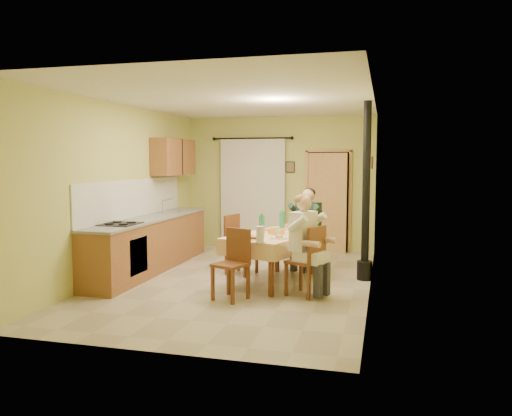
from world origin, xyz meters
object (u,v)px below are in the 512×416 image
(chair_far, at_px, (307,254))
(man_right, at_px, (305,233))
(dining_table, at_px, (274,259))
(stove_flue, at_px, (366,215))
(chair_near, at_px, (231,278))
(chair_left, at_px, (241,257))
(chair_right, at_px, (306,275))
(man_far, at_px, (307,220))

(chair_far, height_order, man_right, man_right)
(dining_table, xyz_separation_m, stove_flue, (1.34, 0.57, 0.64))
(chair_far, bearing_deg, stove_flue, -2.38)
(chair_near, bearing_deg, chair_far, -88.96)
(chair_left, bearing_deg, chair_near, 28.63)
(chair_near, relative_size, man_right, 0.69)
(man_right, distance_m, stove_flue, 1.40)
(chair_far, relative_size, chair_right, 1.00)
(chair_right, bearing_deg, chair_near, 138.86)
(chair_right, height_order, man_right, man_right)
(chair_near, bearing_deg, stove_flue, -115.93)
(stove_flue, bearing_deg, man_right, -123.74)
(man_right, bearing_deg, stove_flue, -9.89)
(chair_right, height_order, stove_flue, stove_flue)
(chair_right, bearing_deg, chair_left, 73.53)
(chair_right, xyz_separation_m, man_right, (-0.01, 0.01, 0.59))
(dining_table, height_order, chair_right, chair_right)
(chair_left, bearing_deg, chair_far, 133.42)
(chair_left, bearing_deg, man_far, 133.92)
(man_right, bearing_deg, chair_left, 73.39)
(chair_far, bearing_deg, chair_left, -134.10)
(chair_near, height_order, man_right, man_right)
(chair_far, bearing_deg, chair_right, -62.03)
(dining_table, xyz_separation_m, man_far, (0.36, 0.99, 0.50))
(chair_left, relative_size, man_far, 0.71)
(stove_flue, bearing_deg, man_far, 157.08)
(dining_table, relative_size, chair_far, 1.89)
(dining_table, bearing_deg, chair_right, -27.35)
(chair_near, height_order, man_far, man_far)
(chair_far, xyz_separation_m, man_right, (0.21, -1.56, 0.59))
(chair_left, bearing_deg, dining_table, 72.61)
(dining_table, relative_size, man_far, 1.35)
(dining_table, bearing_deg, stove_flue, 41.64)
(chair_far, height_order, chair_near, chair_far)
(dining_table, xyz_separation_m, chair_left, (-0.68, 0.47, -0.09))
(man_far, height_order, man_right, same)
(dining_table, bearing_deg, man_right, -27.72)
(chair_far, height_order, stove_flue, stove_flue)
(chair_far, xyz_separation_m, chair_right, (0.23, -1.57, -0.00))
(dining_table, bearing_deg, chair_left, 163.91)
(chair_left, height_order, man_far, man_far)
(man_far, distance_m, stove_flue, 1.08)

